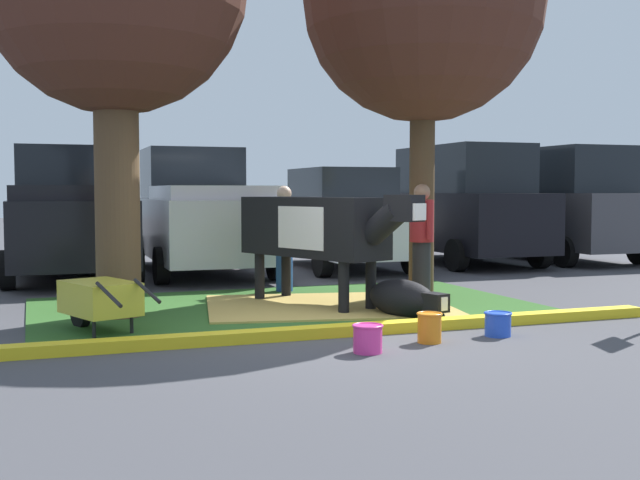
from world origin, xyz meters
name	(u,v)px	position (x,y,z in m)	size (l,w,h in m)	color
ground_plane	(329,332)	(0.00, 0.00, 0.00)	(80.00, 80.00, 0.00)	#424247
grass_island	(287,307)	(0.12, 1.88, 0.01)	(6.63, 4.04, 0.02)	#2D5B23
curb_yellow	(348,330)	(0.12, -0.29, 0.06)	(7.83, 0.24, 0.12)	yellow
hay_bedding	(328,306)	(0.62, 1.67, 0.03)	(3.20, 2.40, 0.04)	tan
shade_tree_right	(423,2)	(2.34, 2.27, 4.32)	(3.53, 3.53, 6.12)	#4C3823
cow_holstein	(318,228)	(0.52, 1.77, 1.08)	(1.58, 3.01, 1.53)	black
calf_lying	(404,299)	(1.21, 0.56, 0.24)	(0.76, 1.33, 0.48)	black
person_handler	(422,238)	(2.08, 1.77, 0.90)	(0.34, 0.53, 1.67)	black
person_visitor_near	(284,235)	(0.57, 3.43, 0.89)	(0.51, 0.34, 1.65)	#23478C
wheelbarrow	(99,299)	(-2.43, 0.78, 0.39)	(1.00, 1.59, 0.63)	gold
bucket_pink	(368,338)	(-0.06, -1.21, 0.15)	(0.31, 0.31, 0.28)	#EA3893
bucket_orange	(429,327)	(0.75, -0.97, 0.16)	(0.27, 0.27, 0.31)	orange
bucket_blue	(498,324)	(1.63, -0.89, 0.14)	(0.31, 0.31, 0.26)	blue
pickup_truck_black	(69,216)	(-2.44, 7.03, 1.11)	(2.29, 5.43, 2.42)	black
pickup_truck_maroon	(200,214)	(-0.04, 6.93, 1.11)	(2.29, 5.43, 2.42)	silver
hatchback_white	(341,220)	(2.77, 6.59, 0.98)	(2.08, 4.43, 2.02)	silver
suv_black	(462,205)	(5.63, 6.72, 1.27)	(2.18, 4.63, 2.52)	black
suv_dark_grey	(560,204)	(8.14, 6.67, 1.27)	(2.18, 4.63, 2.52)	#3D3D42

